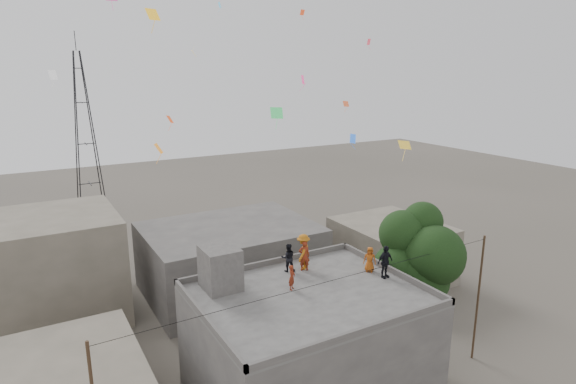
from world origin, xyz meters
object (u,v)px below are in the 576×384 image
Objects in this scene: person_dark_adult at (385,262)px; person_red_adult at (304,256)px; stair_head_box at (220,268)px; transmission_tower at (85,135)px; tree at (418,259)px.

person_red_adult is at bearing 133.03° from person_dark_adult.
stair_head_box is at bearing 18.77° from person_red_adult.
transmission_tower is at bearing -61.22° from person_red_adult.
tree is at bearing -73.91° from transmission_tower.
stair_head_box is 0.10× the size of transmission_tower.
stair_head_box reaches higher than person_dark_adult.
tree is at bearing -176.05° from person_red_adult.
transmission_tower is at bearing 91.23° from stair_head_box.
tree is 3.35m from person_dark_adult.
transmission_tower reaches higher than tree.
transmission_tower reaches higher than person_dark_adult.
person_dark_adult is (2.97, -2.71, 0.03)m from person_red_adult.
stair_head_box is 1.22× the size of person_dark_adult.
person_dark_adult is (8.24, -40.27, -2.15)m from transmission_tower.
tree reaches higher than stair_head_box.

